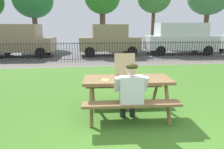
{
  "coord_description": "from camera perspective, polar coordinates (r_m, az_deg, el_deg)",
  "views": [
    {
      "loc": [
        -0.86,
        -2.54,
        1.8
      ],
      "look_at": [
        -0.33,
        1.83,
        0.75
      ],
      "focal_mm": 31.81,
      "sensor_mm": 36.0,
      "label": 1
    }
  ],
  "objects": [
    {
      "name": "parked_car_left",
      "position": [
        13.66,
        -24.49,
        8.93
      ],
      "size": [
        3.99,
        2.01,
        1.98
      ],
      "color": "#9A8365",
      "rests_on": "ground"
    },
    {
      "name": "adult_at_table",
      "position": [
        3.68,
        5.36,
        -4.71
      ],
      "size": [
        0.62,
        0.61,
        1.19
      ],
      "color": "#282828",
      "rests_on": "ground"
    },
    {
      "name": "pizza_slice_on_table",
      "position": [
        4.04,
        -2.15,
        -1.26
      ],
      "size": [
        0.2,
        0.26,
        0.02
      ],
      "color": "#F0CC55",
      "rests_on": "picnic_table_foreground"
    },
    {
      "name": "parked_car_right",
      "position": [
        14.44,
        18.98,
        9.92
      ],
      "size": [
        4.7,
        2.16,
        2.08
      ],
      "color": "silver",
      "rests_on": "ground"
    },
    {
      "name": "ground",
      "position": [
        4.95,
        3.63,
        -8.03
      ],
      "size": [
        28.0,
        11.99,
        0.02
      ],
      "primitive_type": "cube",
      "color": "#437727"
    },
    {
      "name": "iron_fence_streetside",
      "position": [
        10.63,
        -2.19,
        6.61
      ],
      "size": [
        20.11,
        0.03,
        1.06
      ],
      "color": "#2D2823",
      "rests_on": "ground"
    },
    {
      "name": "picnic_table_foreground",
      "position": [
        4.17,
        4.4,
        -3.36
      ],
      "size": [
        1.88,
        1.58,
        0.79
      ],
      "color": "brown",
      "rests_on": "ground"
    },
    {
      "name": "far_tree_midleft",
      "position": [
        19.45,
        -21.74,
        19.2
      ],
      "size": [
        3.39,
        3.39,
        5.63
      ],
      "color": "brown",
      "rests_on": "ground"
    },
    {
      "name": "pizza_box_open",
      "position": [
        4.13,
        4.12,
        0.29
      ],
      "size": [
        0.45,
        0.51,
        0.49
      ],
      "color": "tan",
      "rests_on": "picnic_table_foreground"
    },
    {
      "name": "street_asphalt",
      "position": [
        14.41,
        -3.4,
        6.2
      ],
      "size": [
        28.0,
        7.48,
        0.01
      ],
      "primitive_type": "cube",
      "color": "#515154"
    },
    {
      "name": "cobblestone_walkway",
      "position": [
        10.03,
        -1.83,
        3.05
      ],
      "size": [
        28.0,
        1.4,
        0.01
      ],
      "primitive_type": "cube",
      "color": "slate"
    },
    {
      "name": "parked_car_center",
      "position": [
        13.11,
        -0.79,
        9.97
      ],
      "size": [
        3.97,
        1.96,
        1.98
      ],
      "color": "#9D8961",
      "rests_on": "ground"
    }
  ]
}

